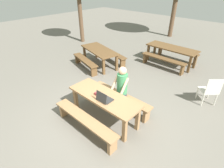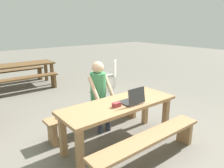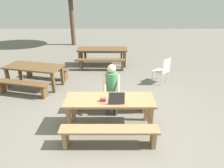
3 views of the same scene
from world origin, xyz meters
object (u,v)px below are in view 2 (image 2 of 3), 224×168
object	(u,v)px
picnic_table_front	(119,109)
plastic_chair	(111,74)
person_seated	(99,91)
small_pouch	(116,105)
picnic_table_mid	(18,68)
laptop	(133,100)

from	to	relation	value
picnic_table_front	plastic_chair	size ratio (longest dim) A/B	2.19
person_seated	plastic_chair	distance (m)	2.62
small_pouch	plastic_chair	distance (m)	3.29
small_pouch	person_seated	size ratio (longest dim) A/B	0.10
small_pouch	picnic_table_mid	world-z (taller)	small_pouch
laptop	plastic_chair	size ratio (longest dim) A/B	0.37
laptop	person_seated	size ratio (longest dim) A/B	0.26
picnic_table_front	laptop	xyz separation A→B (m)	(0.15, -0.15, 0.18)
picnic_table_mid	small_pouch	bearing A→B (deg)	-86.48
small_pouch	picnic_table_mid	distance (m)	4.55
small_pouch	person_seated	bearing A→B (deg)	75.50
person_seated	plastic_chair	world-z (taller)	person_seated
laptop	small_pouch	size ratio (longest dim) A/B	2.64
picnic_table_front	small_pouch	distance (m)	0.23
laptop	picnic_table_mid	xyz separation A→B (m)	(-0.51, 4.59, -0.15)
picnic_table_front	plastic_chair	distance (m)	3.12
plastic_chair	picnic_table_mid	size ratio (longest dim) A/B	0.42
laptop	small_pouch	distance (m)	0.30
plastic_chair	picnic_table_mid	xyz separation A→B (m)	(-2.17, 1.92, 0.17)
laptop	small_pouch	world-z (taller)	laptop
person_seated	picnic_table_mid	size ratio (longest dim) A/B	0.61
picnic_table_mid	plastic_chair	bearing A→B (deg)	-40.64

